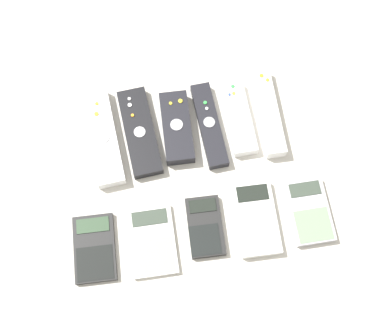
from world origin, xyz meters
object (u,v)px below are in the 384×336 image
calculator_4 (309,211)px  remote_4 (238,118)px  remote_0 (103,137)px  calculator_2 (205,227)px  calculator_3 (256,219)px  remote_3 (209,125)px  remote_5 (267,112)px  calculator_1 (152,241)px  calculator_0 (95,248)px  remote_1 (140,132)px  remote_2 (177,127)px

calculator_4 → remote_4: bearing=114.6°
remote_0 → remote_4: bearing=-4.2°
remote_0 → remote_4: size_ratio=1.31×
calculator_2 → calculator_3: size_ratio=0.81×
remote_3 → calculator_2: remote_3 is taller
remote_5 → calculator_3: remote_5 is taller
remote_0 → calculator_1: size_ratio=1.57×
remote_0 → calculator_0: 0.23m
calculator_3 → calculator_1: bearing=-175.0°
calculator_2 → calculator_0: bearing=-175.8°
calculator_0 → remote_0: bearing=82.1°
remote_0 → calculator_3: (0.27, -0.22, -0.00)m
remote_4 → remote_5: bearing=1.4°
calculator_1 → remote_4: bearing=48.0°
remote_3 → calculator_2: (-0.05, -0.21, -0.00)m
remote_4 → calculator_0: size_ratio=1.23×
calculator_0 → calculator_1: size_ratio=0.98×
calculator_3 → calculator_2: bearing=-178.6°
calculator_0 → calculator_4: size_ratio=1.03×
remote_5 → calculator_1: size_ratio=1.45×
remote_1 → calculator_2: 0.24m
calculator_0 → calculator_3: 0.32m
calculator_2 → calculator_3: calculator_3 is taller
remote_3 → calculator_1: remote_3 is taller
remote_4 → calculator_2: bearing=-117.0°
calculator_3 → calculator_4: calculator_3 is taller
calculator_4 → calculator_3: bearing=179.2°
remote_4 → calculator_3: 0.22m
calculator_4 → calculator_0: bearing=-179.1°
remote_4 → calculator_0: bearing=-145.9°
remote_2 → calculator_0: size_ratio=1.18×
remote_0 → remote_5: (0.35, -0.00, 0.00)m
remote_3 → calculator_3: 0.22m
remote_2 → calculator_0: (-0.19, -0.22, -0.01)m
remote_4 → calculator_1: bearing=-133.6°
remote_5 → calculator_2: size_ratio=1.63×
remote_4 → calculator_3: bearing=-92.4°
remote_0 → remote_5: remote_5 is taller
remote_2 → remote_5: bearing=3.6°
remote_4 → remote_2: bearing=-179.7°
calculator_1 → calculator_3: calculator_3 is taller
remote_1 → calculator_3: (0.20, -0.22, -0.00)m
remote_1 → remote_2: remote_2 is taller
remote_3 → calculator_0: remote_3 is taller
remote_3 → calculator_0: size_ratio=1.42×
remote_4 → remote_5: remote_5 is taller
remote_5 → remote_1: bearing=-178.6°
remote_5 → remote_2: bearing=-177.4°
remote_3 → calculator_2: 0.21m
calculator_0 → remote_1: bearing=65.1°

